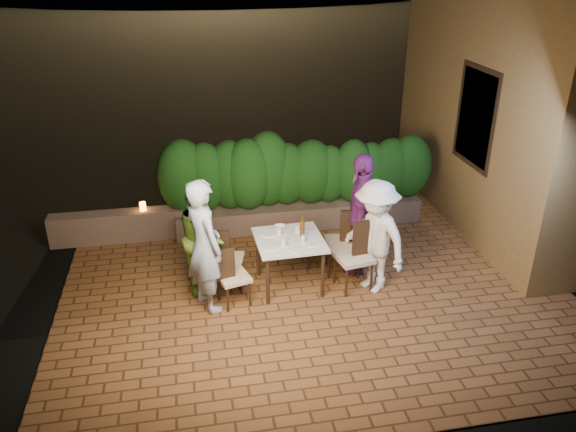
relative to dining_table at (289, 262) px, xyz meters
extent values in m
plane|color=black|center=(0.34, -0.42, -0.40)|extent=(400.00, 400.00, 0.00)
cube|color=brown|center=(0.34, 0.08, -0.45)|extent=(7.00, 6.00, 0.15)
cube|color=olive|center=(3.94, 1.58, 2.12)|extent=(1.60, 5.00, 5.00)
cube|color=black|center=(3.16, 1.08, 1.62)|extent=(0.08, 1.00, 1.40)
cube|color=black|center=(3.15, 1.08, 1.62)|extent=(0.06, 1.15, 1.55)
cube|color=brown|center=(0.54, 1.88, -0.17)|extent=(4.20, 0.55, 0.40)
cube|color=brown|center=(-2.46, 1.88, -0.12)|extent=(2.20, 0.30, 0.50)
ellipsoid|color=black|center=(2.34, 59.58, -4.38)|extent=(52.00, 40.00, 22.00)
cylinder|color=white|center=(-0.29, -0.21, 0.38)|extent=(0.21, 0.21, 0.01)
cylinder|color=white|center=(-0.27, 0.20, 0.38)|extent=(0.24, 0.24, 0.01)
cylinder|color=white|center=(0.27, -0.21, 0.38)|extent=(0.20, 0.20, 0.01)
cylinder|color=white|center=(0.25, 0.26, 0.38)|extent=(0.22, 0.22, 0.01)
cylinder|color=white|center=(-0.04, 0.04, 0.38)|extent=(0.22, 0.22, 0.01)
cylinder|color=white|center=(0.08, -0.34, 0.38)|extent=(0.24, 0.24, 0.01)
cylinder|color=silver|center=(-0.12, -0.19, 0.44)|extent=(0.07, 0.07, 0.12)
cylinder|color=silver|center=(-0.12, 0.14, 0.43)|extent=(0.07, 0.07, 0.12)
cylinder|color=silver|center=(0.17, -0.13, 0.43)|extent=(0.06, 0.06, 0.10)
cylinder|color=silver|center=(0.15, 0.17, 0.43)|extent=(0.07, 0.07, 0.11)
imported|color=white|center=(-0.07, 0.33, 0.40)|extent=(0.20, 0.20, 0.04)
imported|color=#9FB3CD|center=(-1.17, -0.30, 0.54)|extent=(0.69, 0.79, 1.83)
imported|color=#84BF3B|center=(-1.17, 0.24, 0.40)|extent=(0.60, 0.76, 1.55)
imported|color=white|center=(1.13, -0.28, 0.44)|extent=(1.01, 1.21, 1.63)
imported|color=#70287A|center=(1.11, 0.29, 0.53)|extent=(0.82, 1.15, 1.82)
cylinder|color=orange|center=(-2.06, 1.88, 0.20)|extent=(0.10, 0.10, 0.14)
camera|label=1|loc=(-1.28, -6.69, 3.96)|focal=35.00mm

